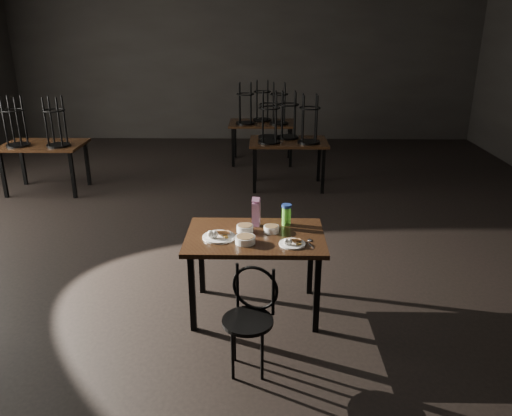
{
  "coord_description": "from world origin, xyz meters",
  "views": [
    {
      "loc": [
        0.46,
        -5.11,
        2.48
      ],
      "look_at": [
        0.38,
        -0.75,
        0.85
      ],
      "focal_mm": 35.0,
      "sensor_mm": 36.0,
      "label": 1
    }
  ],
  "objects_px": {
    "main_table": "(255,243)",
    "water_bottle": "(286,214)",
    "juice_carton": "(256,213)",
    "bentwood_chair": "(251,311)"
  },
  "relations": [
    {
      "from": "juice_carton",
      "to": "bentwood_chair",
      "type": "bearing_deg",
      "value": -91.33
    },
    {
      "from": "water_bottle",
      "to": "bentwood_chair",
      "type": "height_order",
      "value": "water_bottle"
    },
    {
      "from": "main_table",
      "to": "juice_carton",
      "type": "distance_m",
      "value": 0.3
    },
    {
      "from": "main_table",
      "to": "water_bottle",
      "type": "distance_m",
      "value": 0.41
    },
    {
      "from": "juice_carton",
      "to": "bentwood_chair",
      "type": "distance_m",
      "value": 1.07
    },
    {
      "from": "water_bottle",
      "to": "bentwood_chair",
      "type": "bearing_deg",
      "value": -106.26
    },
    {
      "from": "main_table",
      "to": "water_bottle",
      "type": "xyz_separation_m",
      "value": [
        0.28,
        0.24,
        0.18
      ]
    },
    {
      "from": "main_table",
      "to": "water_bottle",
      "type": "height_order",
      "value": "water_bottle"
    },
    {
      "from": "main_table",
      "to": "bentwood_chair",
      "type": "relative_size",
      "value": 1.5
    },
    {
      "from": "main_table",
      "to": "water_bottle",
      "type": "bearing_deg",
      "value": 40.45
    }
  ]
}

